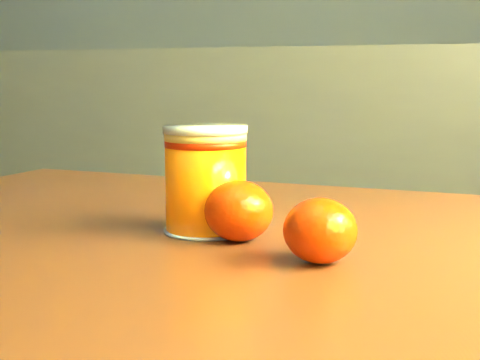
% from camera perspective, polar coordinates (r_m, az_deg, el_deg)
% --- Properties ---
extents(kitchen_counter, '(3.15, 0.60, 0.90)m').
position_cam_1_polar(kitchen_counter, '(2.09, -16.25, -2.27)').
color(kitchen_counter, '#444449').
rests_on(kitchen_counter, ground).
extents(table, '(0.97, 0.72, 0.69)m').
position_cam_1_polar(table, '(0.63, -0.78, -12.84)').
color(table, '#5F2E17').
rests_on(table, ground).
extents(juice_glass, '(0.08, 0.08, 0.10)m').
position_cam_1_polar(juice_glass, '(0.62, -2.94, 0.02)').
color(juice_glass, '#ED6204').
rests_on(juice_glass, table).
extents(orange_front, '(0.08, 0.08, 0.05)m').
position_cam_1_polar(orange_front, '(0.58, -0.11, -2.65)').
color(orange_front, red).
rests_on(orange_front, table).
extents(orange_back, '(0.06, 0.06, 0.05)m').
position_cam_1_polar(orange_back, '(0.52, 6.86, -4.30)').
color(orange_back, red).
rests_on(orange_back, table).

